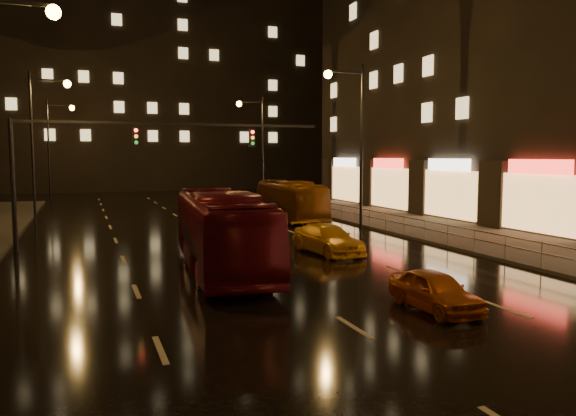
{
  "coord_description": "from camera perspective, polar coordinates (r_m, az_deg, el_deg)",
  "views": [
    {
      "loc": [
        -6.58,
        -8.88,
        4.48
      ],
      "look_at": [
        0.78,
        11.14,
        2.5
      ],
      "focal_mm": 35.0,
      "sensor_mm": 36.0,
      "label": 1
    }
  ],
  "objects": [
    {
      "name": "bus_red",
      "position": [
        22.19,
        -6.78,
        -2.33
      ],
      "size": [
        3.59,
        11.3,
        3.09
      ],
      "primitive_type": "imported",
      "rotation": [
        0.0,
        0.0,
        -0.09
      ],
      "color": "maroon",
      "rests_on": "ground"
    },
    {
      "name": "building_distant",
      "position": [
        82.69,
        -12.99,
        14.58
      ],
      "size": [
        44.0,
        16.0,
        36.0
      ],
      "primitive_type": "cube",
      "color": "black",
      "rests_on": "ground"
    },
    {
      "name": "taxi_far",
      "position": [
        26.01,
        4.05,
        -3.16
      ],
      "size": [
        2.37,
        4.71,
        1.31
      ],
      "primitive_type": "imported",
      "rotation": [
        0.0,
        0.0,
        0.12
      ],
      "color": "#F4A716",
      "rests_on": "ground"
    },
    {
      "name": "bus_curb",
      "position": [
        39.52,
        0.22,
        0.79
      ],
      "size": [
        2.74,
        9.94,
        2.74
      ],
      "primitive_type": "imported",
      "rotation": [
        0.0,
        0.0,
        -0.04
      ],
      "color": "#83440D",
      "rests_on": "ground"
    },
    {
      "name": "sidewalk_right",
      "position": [
        31.51,
        19.69,
        -3.05
      ],
      "size": [
        7.0,
        70.0,
        0.15
      ],
      "primitive_type": "cube",
      "color": "#38332D",
      "rests_on": "ground"
    },
    {
      "name": "ground",
      "position": [
        29.96,
        -7.29,
        -3.34
      ],
      "size": [
        140.0,
        140.0,
        0.0
      ],
      "primitive_type": "plane",
      "color": "black",
      "rests_on": "ground"
    },
    {
      "name": "railing_right",
      "position": [
        31.89,
        11.71,
        -1.26
      ],
      "size": [
        0.05,
        56.0,
        1.0
      ],
      "color": "#99999E",
      "rests_on": "sidewalk_right"
    },
    {
      "name": "traffic_signal",
      "position": [
        28.93,
        -17.26,
        5.57
      ],
      "size": [
        15.31,
        0.32,
        6.2
      ],
      "color": "black",
      "rests_on": "ground"
    },
    {
      "name": "taxi_near",
      "position": [
        17.02,
        14.72,
        -8.11
      ],
      "size": [
        1.4,
        3.44,
        1.17
      ],
      "primitive_type": "imported",
      "rotation": [
        0.0,
        0.0,
        0.01
      ],
      "color": "#C55912",
      "rests_on": "ground"
    }
  ]
}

